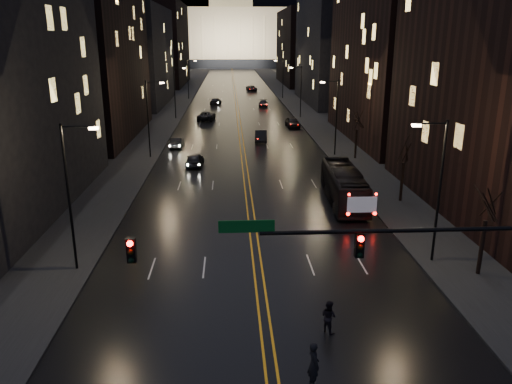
{
  "coord_description": "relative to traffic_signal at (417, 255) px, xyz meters",
  "views": [
    {
      "loc": [
        -1.6,
        -18.13,
        13.48
      ],
      "look_at": [
        0.03,
        12.35,
        4.09
      ],
      "focal_mm": 35.0,
      "sensor_mm": 36.0,
      "label": 1
    }
  ],
  "objects": [
    {
      "name": "traffic_signal",
      "position": [
        0.0,
        0.0,
        0.0
      ],
      "size": [
        17.29,
        0.45,
        7.0
      ],
      "color": "black",
      "rests_on": "ground"
    },
    {
      "name": "oncoming_car_b",
      "position": [
        -14.41,
        45.68,
        -4.43
      ],
      "size": [
        1.54,
        4.12,
        1.34
      ],
      "primitive_type": "imported",
      "rotation": [
        0.0,
        0.0,
        3.17
      ],
      "color": "black",
      "rests_on": "ground"
    },
    {
      "name": "oncoming_car_c",
      "position": [
        -11.46,
        68.32,
        -4.32
      ],
      "size": [
        3.2,
        5.87,
        1.56
      ],
      "primitive_type": "imported",
      "rotation": [
        0.0,
        0.0,
        3.03
      ],
      "color": "black",
      "rests_on": "ground"
    },
    {
      "name": "tree_right_near",
      "position": [
        7.09,
        8.0,
        -0.58
      ],
      "size": [
        2.4,
        2.4,
        6.65
      ],
      "color": "black",
      "rests_on": "ground"
    },
    {
      "name": "streetlamp_right_far",
      "position": [
        4.91,
        70.0,
        -0.02
      ],
      "size": [
        2.13,
        0.25,
        9.0
      ],
      "color": "black",
      "rests_on": "ground"
    },
    {
      "name": "building_left_far",
      "position": [
        -26.91,
        92.0,
        4.9
      ],
      "size": [
        12.0,
        34.0,
        20.0
      ],
      "primitive_type": "cube",
      "color": "black",
      "rests_on": "ground"
    },
    {
      "name": "streetlamp_left_mid",
      "position": [
        -16.72,
        40.0,
        -0.02
      ],
      "size": [
        2.13,
        0.25,
        9.0
      ],
      "color": "black",
      "rests_on": "ground"
    },
    {
      "name": "streetlamp_left_far",
      "position": [
        -16.72,
        70.0,
        -0.02
      ],
      "size": [
        2.13,
        0.25,
        9.0
      ],
      "color": "black",
      "rests_on": "ground"
    },
    {
      "name": "building_right_dist",
      "position": [
        15.09,
        140.0,
        5.9
      ],
      "size": [
        12.0,
        40.0,
        22.0
      ],
      "primitive_type": "cube",
      "color": "black",
      "rests_on": "ground"
    },
    {
      "name": "oncoming_car_d",
      "position": [
        -10.42,
        89.78,
        -4.4
      ],
      "size": [
        2.59,
        5.05,
        1.4
      ],
      "primitive_type": "imported",
      "rotation": [
        0.0,
        0.0,
        3.01
      ],
      "color": "black",
      "rests_on": "ground"
    },
    {
      "name": "road",
      "position": [
        -5.91,
        130.0,
        -5.09
      ],
      "size": [
        20.0,
        320.0,
        0.02
      ],
      "primitive_type": "cube",
      "color": "black",
      "rests_on": "ground"
    },
    {
      "name": "streetlamp_right_dist",
      "position": [
        4.91,
        100.0,
        -0.02
      ],
      "size": [
        2.13,
        0.25,
        9.0
      ],
      "color": "black",
      "rests_on": "ground"
    },
    {
      "name": "receding_car_d",
      "position": [
        -1.4,
        118.48,
        -4.37
      ],
      "size": [
        2.94,
        5.47,
        1.46
      ],
      "primitive_type": "imported",
      "rotation": [
        0.0,
        0.0,
        0.1
      ],
      "color": "black",
      "rests_on": "ground"
    },
    {
      "name": "pedestrian_a",
      "position": [
        -4.28,
        -1.15,
        -4.13
      ],
      "size": [
        0.65,
        0.81,
        1.94
      ],
      "primitive_type": "imported",
      "rotation": [
        0.0,
        0.0,
        1.86
      ],
      "color": "black",
      "rests_on": "ground"
    },
    {
      "name": "building_left_mid",
      "position": [
        -26.91,
        54.0,
        8.9
      ],
      "size": [
        12.0,
        30.0,
        28.0
      ],
      "primitive_type": "cube",
      "color": "black",
      "rests_on": "ground"
    },
    {
      "name": "center_line",
      "position": [
        -5.91,
        130.0,
        -5.08
      ],
      "size": [
        0.62,
        320.0,
        0.01
      ],
      "primitive_type": "cube",
      "color": "orange",
      "rests_on": "road"
    },
    {
      "name": "streetlamp_left_dist",
      "position": [
        -16.72,
        100.0,
        -0.02
      ],
      "size": [
        2.13,
        0.25,
        9.0
      ],
      "color": "black",
      "rests_on": "ground"
    },
    {
      "name": "streetlamp_right_mid",
      "position": [
        4.91,
        40.0,
        -0.02
      ],
      "size": [
        2.13,
        0.25,
        9.0
      ],
      "color": "black",
      "rests_on": "ground"
    },
    {
      "name": "receding_car_b",
      "position": [
        2.52,
        60.41,
        -4.3
      ],
      "size": [
        2.22,
        4.85,
        1.61
      ],
      "primitive_type": "imported",
      "rotation": [
        0.0,
        0.0,
        0.07
      ],
      "color": "black",
      "rests_on": "ground"
    },
    {
      "name": "receding_car_c",
      "position": [
        -0.46,
        85.47,
        -4.43
      ],
      "size": [
        2.21,
        4.75,
        1.34
      ],
      "primitive_type": "imported",
      "rotation": [
        0.0,
        0.0,
        -0.07
      ],
      "color": "black",
      "rests_on": "ground"
    },
    {
      "name": "pedestrian_b",
      "position": [
        -2.93,
        2.62,
        -4.28
      ],
      "size": [
        0.85,
        0.9,
        1.65
      ],
      "primitive_type": "imported",
      "rotation": [
        0.0,
        0.0,
        2.27
      ],
      "color": "black",
      "rests_on": "ground"
    },
    {
      "name": "building_left_dist",
      "position": [
        -26.91,
        140.0,
        6.9
      ],
      "size": [
        12.0,
        40.0,
        24.0
      ],
      "primitive_type": "cube",
      "color": "black",
      "rests_on": "ground"
    },
    {
      "name": "tree_right_mid",
      "position": [
        7.09,
        22.0,
        -0.58
      ],
      "size": [
        2.4,
        2.4,
        6.65
      ],
      "color": "black",
      "rests_on": "ground"
    },
    {
      "name": "receding_car_a",
      "position": [
        -3.24,
        49.22,
        -4.35
      ],
      "size": [
        1.87,
        4.67,
        1.51
      ],
      "primitive_type": "imported",
      "rotation": [
        0.0,
        0.0,
        -0.06
      ],
      "color": "black",
      "rests_on": "ground"
    },
    {
      "name": "ground",
      "position": [
        -5.91,
        0.0,
        -5.1
      ],
      "size": [
        900.0,
        900.0,
        0.0
      ],
      "primitive_type": "plane",
      "color": "black",
      "rests_on": "ground"
    },
    {
      "name": "tree_right_far",
      "position": [
        7.09,
        38.0,
        -0.58
      ],
      "size": [
        2.4,
        2.4,
        6.65
      ],
      "color": "black",
      "rests_on": "ground"
    },
    {
      "name": "bus",
      "position": [
        2.15,
        22.21,
        -3.58
      ],
      "size": [
        3.15,
        11.04,
        3.04
      ],
      "primitive_type": "imported",
      "rotation": [
        0.0,
        0.0,
        -0.06
      ],
      "color": "black",
      "rests_on": "ground"
    },
    {
      "name": "sidewalk_right",
      "position": [
        8.09,
        130.0,
        -5.02
      ],
      "size": [
        8.0,
        320.0,
        0.16
      ],
      "primitive_type": "cube",
      "color": "black",
      "rests_on": "ground"
    },
    {
      "name": "streetlamp_left_near",
      "position": [
        -16.72,
        10.0,
        -0.02
      ],
      "size": [
        2.13,
        0.25,
        9.0
      ],
      "color": "black",
      "rests_on": "ground"
    },
    {
      "name": "capitol",
      "position": [
        -5.91,
        250.0,
        12.05
      ],
      "size": [
        90.0,
        50.0,
        58.5
      ],
      "color": "black",
      "rests_on": "ground"
    },
    {
      "name": "streetlamp_right_near",
      "position": [
        4.91,
        10.0,
        -0.02
      ],
      "size": [
        2.13,
        0.25,
        9.0
      ],
      "color": "black",
      "rests_on": "ground"
    },
    {
      "name": "building_right_mid",
      "position": [
        15.09,
        92.0,
        7.9
      ],
      "size": [
        12.0,
        34.0,
        26.0
      ],
      "primitive_type": "cube",
      "color": "black",
      "rests_on": "ground"
    },
    {
      "name": "oncoming_car_a",
      "position": [
        -11.4,
        35.71,
        -4.36
      ],
      "size": [
        2.02,
        4.45,
        1.48
      ],
      "primitive_type": "imported",
      "rotation": [
        0.0,
        0.0,
        3.08
      ],
      "color": "black",
      "rests_on": "ground"
    },
    {
      "name": "sidewalk_left",
      "position": [
        -19.91,
        130.0,
        -5.02
      ],
      "size": [
        8.0,
        320.0,
        0.16
      ],
      "primitive_type": "cube",
      "color": "black",
      "rests_on": "ground"
    }
  ]
}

